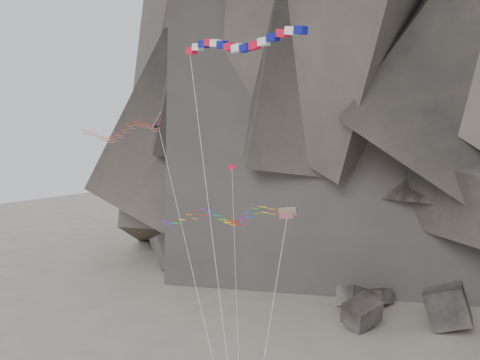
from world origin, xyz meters
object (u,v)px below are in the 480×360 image
Objects in this scene: pennant_kite at (234,226)px; parafoil_kite at (217,216)px; delta_kite at (115,132)px; banner_kite at (239,45)px.

parafoil_kite is at bearing 137.46° from pennant_kite.
delta_kite reaches higher than pennant_kite.
pennant_kite is (-3.50, 4.33, -12.41)m from banner_kite.
delta_kite is at bearing 160.22° from pennant_kite.
banner_kite reaches higher than parafoil_kite.
pennant_kite is at bearing -41.29° from parafoil_kite.
banner_kite is at bearing -56.89° from parafoil_kite.
banner_kite is 1.47× the size of pennant_kite.
delta_kite reaches higher than parafoil_kite.
parafoil_kite is 0.86× the size of pennant_kite.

